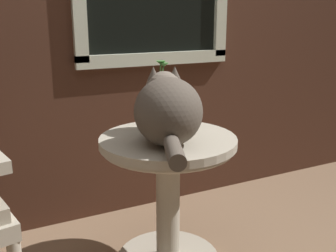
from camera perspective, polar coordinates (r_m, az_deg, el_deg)
name	(u,v)px	position (r m, az deg, el deg)	size (l,w,h in m)	color
wicker_side_table	(168,180)	(1.79, 0.00, -7.78)	(0.60, 0.60, 0.62)	#B2A893
cat	(168,108)	(1.61, -0.06, 2.54)	(0.37, 0.62, 0.29)	brown
pewter_vase_with_ivy	(160,109)	(1.79, -1.17, 2.39)	(0.14, 0.14, 0.31)	slate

